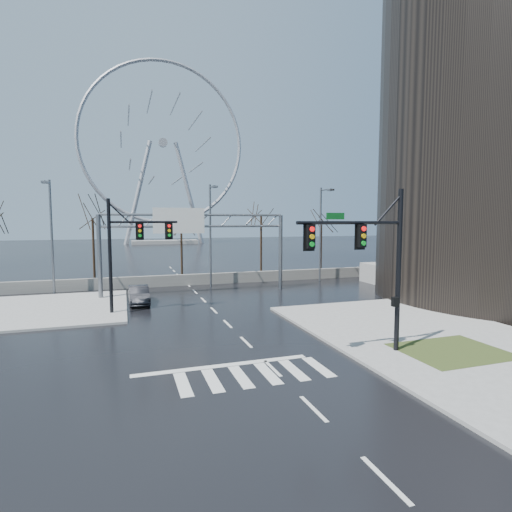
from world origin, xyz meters
name	(u,v)px	position (x,y,z in m)	size (l,w,h in m)	color
ground	(246,342)	(0.00, 0.00, 0.00)	(260.00, 260.00, 0.00)	black
sidewalk_right_ext	(382,318)	(10.00, 2.00, 0.07)	(12.00, 10.00, 0.15)	gray
sidewalk_far	(55,308)	(-11.00, 12.00, 0.07)	(10.00, 12.00, 0.15)	gray
grass_strip	(452,351)	(9.00, -5.00, 0.15)	(5.00, 4.00, 0.02)	#253817
barrier_wall	(188,280)	(0.00, 20.00, 0.55)	(52.00, 0.50, 1.10)	slate
signal_mast_near	(375,255)	(5.14, -4.04, 4.87)	(5.52, 0.41, 8.00)	black
signal_mast_far	(127,245)	(-5.87, 8.96, 4.83)	(4.72, 0.41, 8.00)	black
sign_gantry	(192,236)	(-0.38, 14.96, 5.18)	(16.36, 0.40, 7.60)	slate
streetlight_left	(51,228)	(-12.00, 18.16, 5.89)	(0.50, 2.55, 10.00)	slate
streetlight_mid	(211,227)	(2.00, 18.16, 5.89)	(0.50, 2.55, 10.00)	slate
streetlight_right	(322,226)	(14.00, 18.16, 5.89)	(0.50, 2.55, 10.00)	slate
tree_left	(93,226)	(-9.00, 23.50, 5.98)	(3.75, 3.75, 7.50)	black
tree_center	(181,233)	(0.00, 24.50, 5.17)	(3.25, 3.25, 6.50)	black
tree_right	(261,223)	(9.00, 23.50, 6.22)	(3.90, 3.90, 7.80)	black
tree_far_right	(321,230)	(17.00, 24.00, 5.41)	(3.40, 3.40, 6.80)	black
ferris_wheel	(163,150)	(5.00, 95.00, 26.13)	(45.00, 6.00, 50.91)	gray
car	(139,295)	(-5.07, 12.17, 0.70)	(1.48, 4.25, 1.40)	black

